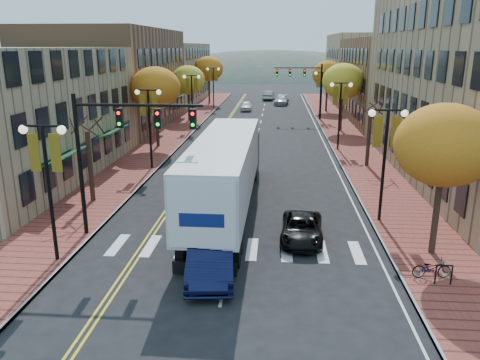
% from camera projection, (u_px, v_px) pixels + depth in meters
% --- Properties ---
extents(ground, '(200.00, 200.00, 0.00)m').
position_uv_depth(ground, '(228.00, 268.00, 19.86)').
color(ground, black).
rests_on(ground, ground).
extents(sidewalk_left, '(4.00, 85.00, 0.15)m').
position_uv_depth(sidewalk_left, '(177.00, 131.00, 51.65)').
color(sidewalk_left, brown).
rests_on(sidewalk_left, ground).
extents(sidewalk_right, '(4.00, 85.00, 0.15)m').
position_uv_depth(sidewalk_right, '(342.00, 133.00, 50.32)').
color(sidewalk_right, brown).
rests_on(sidewalk_right, ground).
extents(building_left_near, '(12.00, 22.00, 9.00)m').
position_uv_depth(building_left_near, '(3.00, 115.00, 32.34)').
color(building_left_near, '#9E8966').
rests_on(building_left_near, ground).
extents(building_left_mid, '(12.00, 24.00, 11.00)m').
position_uv_depth(building_left_mid, '(114.00, 78.00, 54.11)').
color(building_left_mid, brown).
rests_on(building_left_mid, ground).
extents(building_left_far, '(12.00, 26.00, 9.50)m').
position_uv_depth(building_left_far, '(164.00, 73.00, 78.27)').
color(building_left_far, '#9E8966').
rests_on(building_left_far, ground).
extents(building_right_mid, '(15.00, 24.00, 10.00)m').
position_uv_depth(building_right_mid, '(412.00, 81.00, 57.36)').
color(building_right_mid, brown).
rests_on(building_right_mid, ground).
extents(building_right_far, '(15.00, 20.00, 11.00)m').
position_uv_depth(building_right_far, '(376.00, 68.00, 78.31)').
color(building_right_far, '#9E8966').
rests_on(building_right_far, ground).
extents(tree_left_a, '(0.28, 0.28, 4.20)m').
position_uv_depth(tree_left_a, '(90.00, 166.00, 27.58)').
color(tree_left_a, '#382619').
rests_on(tree_left_a, sidewalk_left).
extents(tree_left_b, '(4.48, 4.48, 7.21)m').
position_uv_depth(tree_left_b, '(155.00, 88.00, 42.03)').
color(tree_left_b, '#382619').
rests_on(tree_left_b, sidewalk_left).
extents(tree_left_c, '(4.16, 4.16, 6.69)m').
position_uv_depth(tree_left_c, '(188.00, 80.00, 57.47)').
color(tree_left_c, '#382619').
rests_on(tree_left_c, sidewalk_left).
extents(tree_left_d, '(4.61, 4.61, 7.42)m').
position_uv_depth(tree_left_d, '(209.00, 69.00, 74.57)').
color(tree_left_d, '#382619').
rests_on(tree_left_d, sidewalk_left).
extents(tree_right_a, '(4.16, 4.16, 6.69)m').
position_uv_depth(tree_right_a, '(444.00, 145.00, 19.72)').
color(tree_right_a, '#382619').
rests_on(tree_right_a, sidewalk_right).
extents(tree_right_b, '(0.28, 0.28, 4.20)m').
position_uv_depth(tree_right_b, '(369.00, 139.00, 35.82)').
color(tree_right_b, '#382619').
rests_on(tree_right_b, sidewalk_right).
extents(tree_right_c, '(4.48, 4.48, 7.21)m').
position_uv_depth(tree_right_c, '(343.00, 81.00, 50.28)').
color(tree_right_c, '#382619').
rests_on(tree_right_c, sidewalk_right).
extents(tree_right_d, '(4.35, 4.35, 7.00)m').
position_uv_depth(tree_right_d, '(328.00, 74.00, 65.65)').
color(tree_right_d, '#382619').
rests_on(tree_right_d, sidewalk_right).
extents(lamp_left_a, '(1.96, 0.36, 6.05)m').
position_uv_depth(lamp_left_a, '(47.00, 167.00, 19.23)').
color(lamp_left_a, black).
rests_on(lamp_left_a, ground).
extents(lamp_left_b, '(1.96, 0.36, 6.05)m').
position_uv_depth(lamp_left_b, '(149.00, 113.00, 34.57)').
color(lamp_left_b, black).
rests_on(lamp_left_b, ground).
extents(lamp_left_c, '(1.96, 0.36, 6.05)m').
position_uv_depth(lamp_left_c, '(192.00, 91.00, 51.82)').
color(lamp_left_c, black).
rests_on(lamp_left_c, ground).
extents(lamp_left_d, '(1.96, 0.36, 6.05)m').
position_uv_depth(lamp_left_d, '(213.00, 80.00, 69.07)').
color(lamp_left_d, black).
rests_on(lamp_left_d, ground).
extents(lamp_right_a, '(1.96, 0.36, 6.05)m').
position_uv_depth(lamp_right_a, '(386.00, 144.00, 23.87)').
color(lamp_right_a, black).
rests_on(lamp_right_a, ground).
extents(lamp_right_b, '(1.96, 0.36, 6.05)m').
position_uv_depth(lamp_right_b, '(340.00, 103.00, 41.12)').
color(lamp_right_b, black).
rests_on(lamp_right_b, ground).
extents(lamp_right_c, '(1.96, 0.36, 6.05)m').
position_uv_depth(lamp_right_c, '(322.00, 86.00, 58.37)').
color(lamp_right_c, black).
rests_on(lamp_right_c, ground).
extents(traffic_mast_near, '(6.10, 0.35, 7.00)m').
position_uv_depth(traffic_mast_near, '(117.00, 139.00, 21.78)').
color(traffic_mast_near, black).
rests_on(traffic_mast_near, ground).
extents(traffic_mast_far, '(6.10, 0.34, 7.00)m').
position_uv_depth(traffic_mast_far, '(306.00, 81.00, 58.35)').
color(traffic_mast_far, black).
rests_on(traffic_mast_far, ground).
extents(semi_truck, '(3.01, 17.69, 4.41)m').
position_uv_depth(semi_truck, '(227.00, 166.00, 26.26)').
color(semi_truck, black).
rests_on(semi_truck, ground).
extents(navy_sedan, '(2.37, 5.40, 1.72)m').
position_uv_depth(navy_sedan, '(211.00, 254.00, 19.21)').
color(navy_sedan, black).
rests_on(navy_sedan, ground).
extents(black_suv, '(2.22, 4.37, 1.18)m').
position_uv_depth(black_suv, '(302.00, 229.00, 22.58)').
color(black_suv, black).
rests_on(black_suv, ground).
extents(car_far_white, '(1.74, 4.02, 1.35)m').
position_uv_depth(car_far_white, '(246.00, 106.00, 68.21)').
color(car_far_white, white).
rests_on(car_far_white, ground).
extents(car_far_silver, '(2.63, 5.31, 1.48)m').
position_uv_depth(car_far_silver, '(281.00, 100.00, 75.04)').
color(car_far_silver, '#9C9CA3').
rests_on(car_far_silver, ground).
extents(car_far_oncoming, '(2.12, 4.91, 1.57)m').
position_uv_depth(car_far_oncoming, '(269.00, 95.00, 81.99)').
color(car_far_oncoming, '#93949A').
rests_on(car_far_oncoming, ground).
extents(bicycle, '(1.58, 0.67, 0.81)m').
position_uv_depth(bicycle, '(432.00, 268.00, 18.66)').
color(bicycle, gray).
rests_on(bicycle, sidewalk_right).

